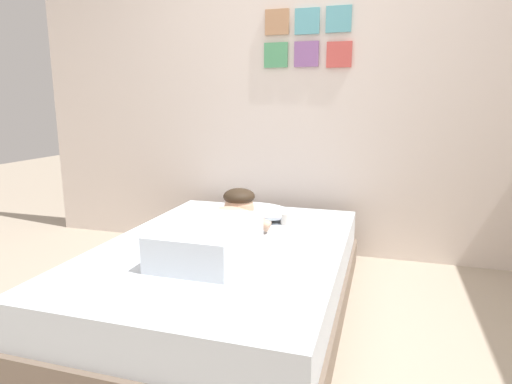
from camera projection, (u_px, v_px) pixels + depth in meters
The scene contains 7 objects.
ground_plane at pixel (240, 357), 2.06m from camera, with size 13.36×13.36×0.00m, color tan.
back_wall at pixel (307, 95), 3.34m from camera, with size 4.68×0.12×2.50m.
bed at pixel (225, 277), 2.52m from camera, with size 1.38×2.01×0.40m.
pillow at pixel (256, 211), 2.99m from camera, with size 0.52×0.32×0.11m, color silver.
person_lying at pixel (218, 230), 2.38m from camera, with size 0.43×0.92×0.27m.
coffee_cup at pixel (288, 219), 2.87m from camera, with size 0.12×0.09×0.07m.
cell_phone at pixel (199, 246), 2.42m from camera, with size 0.07×0.14×0.01m, color black.
Camera 1 is at (0.61, -1.75, 1.20)m, focal length 30.23 mm.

